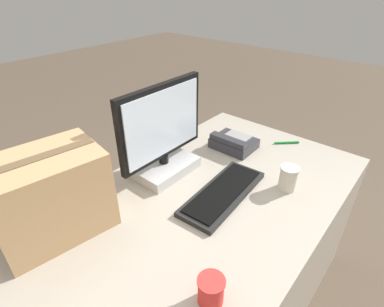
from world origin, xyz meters
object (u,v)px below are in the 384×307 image
cardboard_box (50,195)px  monitor (163,139)px  paper_cup_left (211,291)px  pen_marker (287,143)px  keyboard (223,193)px  desk_phone (233,143)px  paper_cup_right (288,178)px

cardboard_box → monitor: bearing=-4.1°
paper_cup_left → monitor: bearing=55.7°
monitor → pen_marker: bearing=-27.9°
keyboard → desk_phone: (0.36, 0.19, 0.02)m
monitor → paper_cup_left: bearing=-124.3°
keyboard → paper_cup_right: (0.21, -0.18, 0.04)m
cardboard_box → pen_marker: cardboard_box is taller
paper_cup_right → monitor: bearing=116.2°
keyboard → paper_cup_left: paper_cup_left is taller
pen_marker → paper_cup_left: bearing=-121.4°
monitor → cardboard_box: bearing=175.9°
keyboard → cardboard_box: bearing=143.1°
keyboard → pen_marker: (0.58, -0.01, -0.01)m
monitor → cardboard_box: 0.51m
pen_marker → cardboard_box: bearing=-152.4°
desk_phone → paper_cup_left: size_ratio=2.41×
paper_cup_right → cardboard_box: (-0.75, 0.53, 0.10)m
paper_cup_left → cardboard_box: size_ratio=0.23×
paper_cup_left → desk_phone: bearing=29.3°
paper_cup_left → cardboard_box: cardboard_box is taller
cardboard_box → pen_marker: 1.19m
desk_phone → monitor: bearing=160.9°
monitor → pen_marker: 0.71m
monitor → desk_phone: 0.43m
keyboard → desk_phone: desk_phone is taller
desk_phone → paper_cup_left: (-0.77, -0.43, 0.01)m
paper_cup_right → keyboard: bearing=139.6°
monitor → desk_phone: (0.39, -0.13, -0.14)m
paper_cup_right → pen_marker: (0.37, 0.17, -0.05)m
monitor → desk_phone: monitor is taller
paper_cup_left → paper_cup_right: bearing=5.6°
monitor → paper_cup_right: 0.56m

